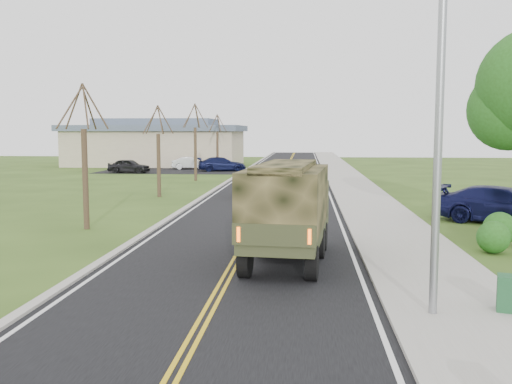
# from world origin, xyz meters

# --- Properties ---
(ground) EXTENTS (160.00, 160.00, 0.00)m
(ground) POSITION_xyz_m (0.00, 0.00, 0.00)
(ground) COLOR #314818
(ground) RESTS_ON ground
(road) EXTENTS (8.00, 120.00, 0.01)m
(road) POSITION_xyz_m (0.00, 40.00, 0.01)
(road) COLOR black
(road) RESTS_ON ground
(curb_right) EXTENTS (0.30, 120.00, 0.12)m
(curb_right) POSITION_xyz_m (4.15, 40.00, 0.06)
(curb_right) COLOR #9E998E
(curb_right) RESTS_ON ground
(sidewalk_right) EXTENTS (3.20, 120.00, 0.10)m
(sidewalk_right) POSITION_xyz_m (5.90, 40.00, 0.05)
(sidewalk_right) COLOR #9E998E
(sidewalk_right) RESTS_ON ground
(curb_left) EXTENTS (0.30, 120.00, 0.10)m
(curb_left) POSITION_xyz_m (-4.15, 40.00, 0.05)
(curb_left) COLOR #9E998E
(curb_left) RESTS_ON ground
(street_light) EXTENTS (1.65, 0.22, 8.00)m
(street_light) POSITION_xyz_m (4.90, -0.50, 4.43)
(street_light) COLOR gray
(street_light) RESTS_ON ground
(bare_tree_a) EXTENTS (1.93, 2.26, 6.08)m
(bare_tree_a) POSITION_xyz_m (-7.00, 10.00, 2.63)
(bare_tree_a) COLOR #38281C
(bare_tree_a) RESTS_ON ground
(bare_tree_b) EXTENTS (1.83, 2.14, 5.73)m
(bare_tree_b) POSITION_xyz_m (-7.00, 22.00, 2.48)
(bare_tree_b) COLOR #38281C
(bare_tree_b) RESTS_ON ground
(bare_tree_c) EXTENTS (2.04, 2.39, 6.42)m
(bare_tree_c) POSITION_xyz_m (-7.00, 34.00, 2.78)
(bare_tree_c) COLOR #38281C
(bare_tree_c) RESTS_ON ground
(bare_tree_d) EXTENTS (1.88, 2.20, 5.91)m
(bare_tree_d) POSITION_xyz_m (-7.00, 46.00, 2.55)
(bare_tree_d) COLOR #38281C
(bare_tree_d) RESTS_ON ground
(commercial_building) EXTENTS (25.50, 21.50, 5.65)m
(commercial_building) POSITION_xyz_m (-15.98, 55.97, 2.69)
(commercial_building) COLOR tan
(commercial_building) RESTS_ON ground
(military_truck) EXTENTS (2.78, 6.50, 3.15)m
(military_truck) POSITION_xyz_m (1.64, 4.60, 1.81)
(military_truck) COLOR black
(military_truck) RESTS_ON ground
(suv_champagne) EXTENTS (2.74, 4.94, 1.31)m
(suv_champagne) POSITION_xyz_m (-0.91, 22.96, 0.65)
(suv_champagne) COLOR tan
(suv_champagne) RESTS_ON ground
(sedan_silver) EXTENTS (1.71, 4.10, 1.32)m
(sedan_silver) POSITION_xyz_m (-0.80, 24.25, 0.66)
(sedan_silver) COLOR silver
(sedan_silver) RESTS_ON ground
(pickup_navy) EXTENTS (6.12, 4.52, 1.65)m
(pickup_navy) POSITION_xyz_m (11.00, 13.10, 0.82)
(pickup_navy) COLOR #10123B
(pickup_navy) RESTS_ON ground
(utility_box_near) EXTENTS (0.72, 0.65, 0.80)m
(utility_box_near) POSITION_xyz_m (6.77, -0.21, 0.50)
(utility_box_near) COLOR #1C4E2A
(utility_box_near) RESTS_ON sidewalk_right
(lot_car_dark) EXTENTS (4.27, 2.04, 1.41)m
(lot_car_dark) POSITION_xyz_m (-15.28, 42.14, 0.70)
(lot_car_dark) COLOR black
(lot_car_dark) RESTS_ON ground
(lot_car_silver) EXTENTS (4.36, 2.21, 1.37)m
(lot_car_silver) POSITION_xyz_m (-10.30, 48.29, 0.69)
(lot_car_silver) COLOR silver
(lot_car_silver) RESTS_ON ground
(lot_car_navy) EXTENTS (5.37, 3.22, 1.46)m
(lot_car_navy) POSITION_xyz_m (-6.50, 45.74, 0.73)
(lot_car_navy) COLOR #0F1438
(lot_car_navy) RESTS_ON ground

